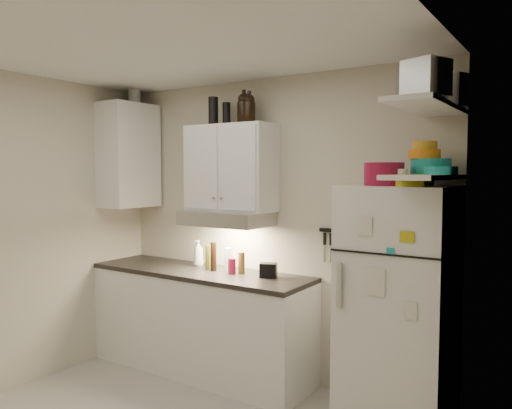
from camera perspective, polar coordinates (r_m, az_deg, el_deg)
The scene contains 35 objects.
ceiling at distance 3.27m, azimuth -13.11°, elevation 18.15°, with size 3.20×3.00×0.02m, color white.
back_wall at distance 4.37m, azimuth 1.66°, elevation -2.71°, with size 3.20×0.02×2.60m, color beige.
left_wall at distance 4.49m, azimuth -27.16°, elevation -2.95°, with size 0.02×3.00×2.60m, color beige.
right_wall at distance 2.34m, azimuth 16.06°, elevation -8.55°, with size 0.02×3.00×2.60m, color beige.
base_cabinet at distance 4.62m, azimuth -6.42°, elevation -13.30°, with size 2.10×0.60×0.88m, color white.
countertop at distance 4.51m, azimuth -6.47°, elevation -7.69°, with size 2.10×0.62×0.04m, color black.
upper_cabinet at distance 4.37m, azimuth -2.89°, elevation 4.18°, with size 0.80×0.33×0.75m, color white.
side_cabinet at distance 5.03m, azimuth -14.35°, elevation 5.43°, with size 0.33×0.55×1.00m, color white.
range_hood at distance 4.33m, azimuth -3.38°, elevation -1.58°, with size 0.76×0.46×0.12m, color silver.
fridge at distance 3.63m, azimuth 15.97°, elevation -11.45°, with size 0.70×0.68×1.70m, color white.
shelf_hi at distance 3.34m, azimuth 19.01°, elevation 10.55°, with size 0.30×0.95×0.03m, color white.
shelf_lo at distance 3.32m, azimuth 18.85°, elevation 2.99°, with size 0.30×0.95×0.03m, color white.
knife_strip at distance 4.03m, azimuth 9.99°, elevation -3.04°, with size 0.42×0.02×0.03m, color black.
dutch_oven at distance 3.46m, azimuth 14.42°, elevation 3.38°, with size 0.27×0.27×0.15m, color maroon.
book_stack at distance 3.37m, azimuth 17.75°, elevation 2.64°, with size 0.18×0.22×0.08m, color gold.
spice_jar at distance 3.37m, azimuth 16.42°, elevation 2.98°, with size 0.07×0.07×0.11m, color silver.
stock_pot at distance 3.61m, azimuth 20.79°, elevation 11.93°, with size 0.30×0.30×0.21m, color silver.
tin_a at distance 3.27m, azimuth 17.45°, elevation 12.64°, with size 0.18×0.17×0.18m, color #AAAAAD.
tin_b at distance 3.05m, azimuth 18.85°, elevation 13.47°, with size 0.20×0.20×0.20m, color #AAAAAD.
bowl_teal at distance 3.57m, azimuth 19.33°, elevation 4.11°, with size 0.26×0.26×0.11m, color teal.
bowl_orange at distance 3.56m, azimuth 18.70°, elevation 5.48°, with size 0.21×0.21×0.06m, color orange.
bowl_yellow at distance 3.57m, azimuth 18.72°, elevation 6.41°, with size 0.16×0.16×0.05m, color gold.
plates at distance 3.36m, azimuth 20.36°, elevation 3.66°, with size 0.21×0.21×0.05m, color teal.
growler_a at distance 4.34m, azimuth -1.40°, elevation 10.93°, with size 0.11×0.11×0.27m, color black, non-canonical shape.
growler_b at distance 4.26m, azimuth -0.79°, elevation 10.92°, with size 0.11×0.11×0.25m, color black, non-canonical shape.
thermos_a at distance 4.47m, azimuth -3.39°, elevation 10.28°, with size 0.07×0.07×0.20m, color black.
thermos_b at distance 4.47m, azimuth -4.90°, elevation 10.56°, with size 0.09×0.09×0.25m, color black.
side_jar at distance 5.16m, azimuth -13.71°, elevation 11.85°, with size 0.12×0.12×0.16m, color silver.
soap_bottle at distance 4.66m, azimuth -6.61°, elevation -5.38°, with size 0.10×0.10×0.27m, color white.
pepper_mill at distance 4.31m, azimuth -1.67°, elevation -6.66°, with size 0.06×0.06×0.19m, color brown.
oil_bottle at distance 4.49m, azimuth -5.53°, elevation -6.03°, with size 0.04×0.04×0.22m, color #525715.
vinegar_bottle at distance 4.42m, azimuth -4.88°, elevation -5.94°, with size 0.05×0.05×0.26m, color black.
clear_bottle at distance 4.42m, azimuth -3.21°, elevation -6.29°, with size 0.07×0.07×0.21m, color silver.
red_jar at distance 4.30m, azimuth -2.78°, elevation -7.05°, with size 0.07×0.07×0.13m, color maroon.
caddy at distance 4.16m, azimuth 1.42°, elevation -7.52°, with size 0.14×0.10×0.12m, color black.
Camera 1 is at (2.28, -2.19, 1.79)m, focal length 35.00 mm.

